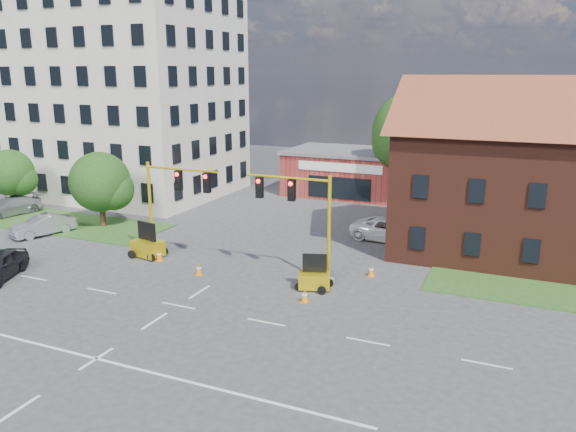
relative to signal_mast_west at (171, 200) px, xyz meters
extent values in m
plane|color=#3B3C3E|center=(4.36, -6.00, -3.92)|extent=(120.00, 120.00, 0.00)
cube|color=#24471A|center=(-15.64, 4.00, -3.88)|extent=(22.00, 6.00, 0.08)
cube|color=#24471A|center=(22.36, 3.00, -3.88)|extent=(14.00, 4.00, 0.08)
cube|color=beige|center=(-15.64, 16.00, 6.08)|extent=(18.00, 15.00, 20.00)
cube|color=maroon|center=(4.36, 24.00, -1.92)|extent=(12.00, 8.00, 4.00)
cube|color=#5E5D60|center=(4.36, 24.00, 0.23)|extent=(12.40, 8.40, 0.30)
cube|color=white|center=(4.36, 19.95, -0.72)|extent=(8.00, 0.10, 0.80)
cube|color=black|center=(4.36, 19.95, -2.62)|extent=(6.00, 0.10, 2.00)
cube|color=#4B2116|center=(22.36, 10.00, 0.08)|extent=(20.00, 10.00, 8.00)
cylinder|color=#382514|center=(10.86, 21.00, -1.62)|extent=(0.44, 0.44, 4.60)
sphere|color=#1B4114|center=(10.86, 21.00, 2.56)|extent=(7.52, 7.52, 7.52)
sphere|color=#1B4114|center=(12.36, 21.30, 1.51)|extent=(5.27, 5.27, 5.27)
cylinder|color=#382514|center=(-9.64, 4.50, -2.67)|extent=(0.44, 0.44, 2.50)
sphere|color=#1B4114|center=(-9.64, 4.50, -0.39)|extent=(4.57, 4.57, 4.57)
sphere|color=#1B4114|center=(-8.73, 4.80, -0.96)|extent=(3.20, 3.20, 3.20)
cylinder|color=#382514|center=(-19.64, 5.00, -2.69)|extent=(0.44, 0.44, 2.45)
sphere|color=#1B4114|center=(-19.64, 5.00, -0.46)|extent=(3.88, 3.88, 3.88)
sphere|color=#1B4114|center=(-18.87, 5.30, -1.02)|extent=(2.72, 2.72, 2.72)
cube|color=gray|center=(-1.64, 0.00, -3.77)|extent=(0.60, 0.60, 0.30)
cylinder|color=yellow|center=(-1.64, 0.00, -0.82)|extent=(0.20, 0.20, 6.20)
cylinder|color=yellow|center=(0.86, 0.00, 1.98)|extent=(5.00, 0.14, 0.14)
cube|color=black|center=(0.61, 0.00, 1.28)|extent=(0.40, 0.32, 1.20)
cube|color=black|center=(2.61, 0.00, 1.28)|extent=(0.40, 0.32, 1.20)
sphere|color=#FF0C07|center=(0.61, -0.18, 1.68)|extent=(0.24, 0.24, 0.24)
cube|color=gray|center=(10.36, 0.00, -3.77)|extent=(0.60, 0.60, 0.30)
cylinder|color=yellow|center=(10.36, 0.00, -0.82)|extent=(0.20, 0.20, 6.20)
cylinder|color=yellow|center=(7.86, 0.00, 1.98)|extent=(5.00, 0.14, 0.14)
cube|color=black|center=(8.11, 0.00, 1.28)|extent=(0.40, 0.32, 1.20)
cube|color=black|center=(6.11, 0.00, 1.28)|extent=(0.40, 0.32, 1.20)
sphere|color=#FF0C07|center=(8.11, -0.18, 1.68)|extent=(0.24, 0.24, 0.24)
cube|color=yellow|center=(-1.93, -0.15, -3.32)|extent=(2.15, 1.63, 0.97)
cube|color=black|center=(-1.93, -0.15, -2.19)|extent=(1.51, 0.41, 1.19)
cube|color=yellow|center=(9.93, -1.08, -3.40)|extent=(1.98, 1.62, 0.85)
cube|color=black|center=(9.93, -1.08, -2.41)|extent=(1.29, 0.54, 1.04)
cube|color=orange|center=(2.90, -1.71, -3.90)|extent=(0.38, 0.38, 0.04)
cone|color=orange|center=(2.90, -1.71, -3.57)|extent=(0.40, 0.40, 0.70)
cylinder|color=white|center=(2.90, -1.71, -3.50)|extent=(0.27, 0.27, 0.09)
cube|color=orange|center=(-0.79, -0.50, -3.90)|extent=(0.38, 0.38, 0.04)
cone|color=orange|center=(-0.79, -0.50, -3.57)|extent=(0.40, 0.40, 0.70)
cylinder|color=white|center=(-0.79, -0.50, -3.50)|extent=(0.27, 0.27, 0.09)
cube|color=orange|center=(10.13, -3.01, -3.90)|extent=(0.38, 0.38, 0.04)
cone|color=orange|center=(10.13, -3.01, -3.57)|extent=(0.40, 0.40, 0.70)
cylinder|color=white|center=(10.13, -3.01, -3.50)|extent=(0.27, 0.27, 0.09)
cube|color=orange|center=(12.29, 2.10, -3.90)|extent=(0.38, 0.38, 0.04)
cone|color=orange|center=(12.29, 2.10, -3.57)|extent=(0.40, 0.40, 0.70)
cylinder|color=white|center=(12.29, 2.10, -3.50)|extent=(0.27, 0.27, 0.09)
imported|color=white|center=(11.74, 9.59, -3.11)|extent=(6.03, 3.22, 1.61)
imported|color=#9CA0A4|center=(-12.09, 0.93, -3.18)|extent=(3.04, 4.76, 1.48)
imported|color=#9CA0A4|center=(-19.20, 4.16, -3.16)|extent=(3.16, 5.59, 1.53)
camera|label=1|loc=(20.13, -28.26, 7.67)|focal=35.00mm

